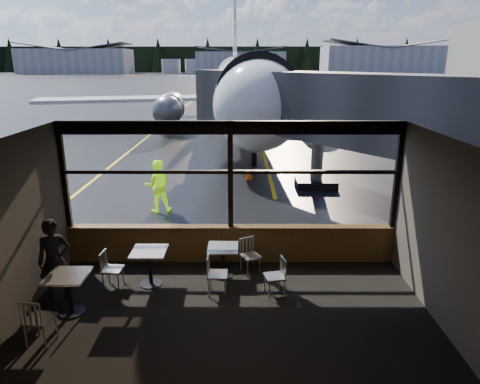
{
  "coord_description": "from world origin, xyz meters",
  "views": [
    {
      "loc": [
        0.25,
        -9.78,
        4.79
      ],
      "look_at": [
        0.22,
        1.0,
        1.5
      ],
      "focal_mm": 32.0,
      "sensor_mm": 36.0,
      "label": 1
    }
  ],
  "objects_px": {
    "jet_bridge": "(335,128)",
    "chair_left_s": "(39,319)",
    "cone_nose": "(249,173)",
    "airliner": "(242,51)",
    "chair_near_e": "(275,277)",
    "cafe_table_left": "(70,294)",
    "chair_near_w": "(217,275)",
    "chair_mid_w": "(113,270)",
    "cafe_table_near": "(223,262)",
    "ground_crew": "(158,186)",
    "passenger": "(55,261)",
    "cafe_table_mid": "(150,268)",
    "chair_near_n": "(250,256)"
  },
  "relations": [
    {
      "from": "ground_crew",
      "to": "cone_nose",
      "type": "xyz_separation_m",
      "value": [
        3.1,
        4.13,
        -0.64
      ]
    },
    {
      "from": "jet_bridge",
      "to": "chair_mid_w",
      "type": "relative_size",
      "value": 13.4
    },
    {
      "from": "chair_near_e",
      "to": "cafe_table_left",
      "type": "bearing_deg",
      "value": 86.25
    },
    {
      "from": "cafe_table_near",
      "to": "cafe_table_mid",
      "type": "height_order",
      "value": "cafe_table_mid"
    },
    {
      "from": "cafe_table_near",
      "to": "chair_near_w",
      "type": "xyz_separation_m",
      "value": [
        -0.09,
        -0.75,
        0.07
      ]
    },
    {
      "from": "cafe_table_mid",
      "to": "cafe_table_left",
      "type": "xyz_separation_m",
      "value": [
        -1.35,
        -1.14,
        0.01
      ]
    },
    {
      "from": "chair_near_e",
      "to": "chair_mid_w",
      "type": "bearing_deg",
      "value": 71.57
    },
    {
      "from": "airliner",
      "to": "chair_near_w",
      "type": "height_order",
      "value": "airliner"
    },
    {
      "from": "chair_near_e",
      "to": "chair_left_s",
      "type": "bearing_deg",
      "value": 97.63
    },
    {
      "from": "cafe_table_near",
      "to": "chair_left_s",
      "type": "height_order",
      "value": "chair_left_s"
    },
    {
      "from": "cafe_table_left",
      "to": "cone_nose",
      "type": "height_order",
      "value": "cafe_table_left"
    },
    {
      "from": "chair_mid_w",
      "to": "ground_crew",
      "type": "relative_size",
      "value": 0.5
    },
    {
      "from": "cafe_table_near",
      "to": "chair_near_e",
      "type": "bearing_deg",
      "value": -35.5
    },
    {
      "from": "chair_near_w",
      "to": "ground_crew",
      "type": "xyz_separation_m",
      "value": [
        -2.26,
        5.35,
        0.42
      ]
    },
    {
      "from": "chair_mid_w",
      "to": "cafe_table_mid",
      "type": "bearing_deg",
      "value": 103.35
    },
    {
      "from": "cafe_table_near",
      "to": "passenger",
      "type": "relative_size",
      "value": 0.42
    },
    {
      "from": "jet_bridge",
      "to": "ground_crew",
      "type": "bearing_deg",
      "value": -164.02
    },
    {
      "from": "jet_bridge",
      "to": "ground_crew",
      "type": "xyz_separation_m",
      "value": [
        -6.11,
        -1.75,
        -1.66
      ]
    },
    {
      "from": "cafe_table_left",
      "to": "ground_crew",
      "type": "xyz_separation_m",
      "value": [
        0.61,
        6.1,
        0.45
      ]
    },
    {
      "from": "jet_bridge",
      "to": "cafe_table_mid",
      "type": "xyz_separation_m",
      "value": [
        -5.37,
        -6.71,
        -2.12
      ]
    },
    {
      "from": "airliner",
      "to": "chair_near_e",
      "type": "bearing_deg",
      "value": -91.14
    },
    {
      "from": "jet_bridge",
      "to": "ground_crew",
      "type": "distance_m",
      "value": 6.57
    },
    {
      "from": "jet_bridge",
      "to": "chair_left_s",
      "type": "distance_m",
      "value": 11.35
    },
    {
      "from": "chair_near_w",
      "to": "chair_near_n",
      "type": "relative_size",
      "value": 1.05
    },
    {
      "from": "jet_bridge",
      "to": "passenger",
      "type": "height_order",
      "value": "jet_bridge"
    },
    {
      "from": "jet_bridge",
      "to": "cone_nose",
      "type": "distance_m",
      "value": 4.48
    },
    {
      "from": "chair_near_e",
      "to": "cone_nose",
      "type": "height_order",
      "value": "chair_near_e"
    },
    {
      "from": "cafe_table_mid",
      "to": "chair_near_e",
      "type": "relative_size",
      "value": 0.97
    },
    {
      "from": "chair_mid_w",
      "to": "cone_nose",
      "type": "bearing_deg",
      "value": 165.07
    },
    {
      "from": "jet_bridge",
      "to": "cafe_table_left",
      "type": "distance_m",
      "value": 10.54
    },
    {
      "from": "airliner",
      "to": "cone_nose",
      "type": "height_order",
      "value": "airliner"
    },
    {
      "from": "jet_bridge",
      "to": "chair_mid_w",
      "type": "distance_m",
      "value": 9.44
    },
    {
      "from": "chair_near_e",
      "to": "chair_left_s",
      "type": "relative_size",
      "value": 0.91
    },
    {
      "from": "chair_left_s",
      "to": "cafe_table_mid",
      "type": "bearing_deg",
      "value": 63.3
    },
    {
      "from": "chair_left_s",
      "to": "chair_near_n",
      "type": "bearing_deg",
      "value": 44.6
    },
    {
      "from": "jet_bridge",
      "to": "chair_near_w",
      "type": "bearing_deg",
      "value": -118.5
    },
    {
      "from": "chair_near_e",
      "to": "ground_crew",
      "type": "bearing_deg",
      "value": 19.29
    },
    {
      "from": "airliner",
      "to": "jet_bridge",
      "type": "height_order",
      "value": "airliner"
    },
    {
      "from": "ground_crew",
      "to": "chair_mid_w",
      "type": "bearing_deg",
      "value": 76.36
    },
    {
      "from": "chair_near_w",
      "to": "chair_mid_w",
      "type": "relative_size",
      "value": 1.03
    },
    {
      "from": "cafe_table_near",
      "to": "cafe_table_left",
      "type": "bearing_deg",
      "value": -153.11
    },
    {
      "from": "chair_near_e",
      "to": "chair_near_w",
      "type": "height_order",
      "value": "chair_near_w"
    },
    {
      "from": "airliner",
      "to": "cafe_table_left",
      "type": "relative_size",
      "value": 43.08
    },
    {
      "from": "chair_near_n",
      "to": "ground_crew",
      "type": "distance_m",
      "value": 5.33
    },
    {
      "from": "jet_bridge",
      "to": "ground_crew",
      "type": "relative_size",
      "value": 6.69
    },
    {
      "from": "ground_crew",
      "to": "cafe_table_mid",
      "type": "bearing_deg",
      "value": 85.42
    },
    {
      "from": "passenger",
      "to": "cone_nose",
      "type": "xyz_separation_m",
      "value": [
        4.15,
        9.72,
        -0.66
      ]
    },
    {
      "from": "airliner",
      "to": "chair_mid_w",
      "type": "height_order",
      "value": "airliner"
    },
    {
      "from": "chair_near_e",
      "to": "chair_mid_w",
      "type": "xyz_separation_m",
      "value": [
        -3.52,
        0.31,
        0.01
      ]
    },
    {
      "from": "cafe_table_mid",
      "to": "chair_near_w",
      "type": "relative_size",
      "value": 0.93
    }
  ]
}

